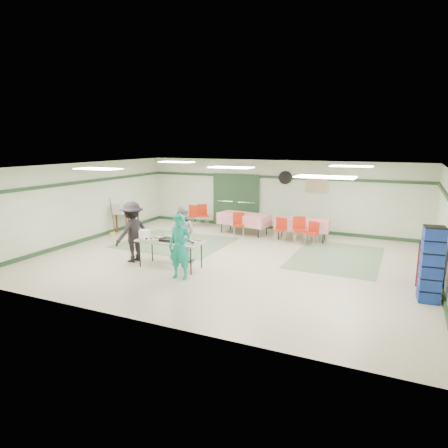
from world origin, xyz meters
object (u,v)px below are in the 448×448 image
at_px(volunteer_dark, 132,232).
at_px(chair_loose_a, 202,213).
at_px(volunteer_grey, 182,234).
at_px(chair_d, 239,222).
at_px(office_printer, 119,209).
at_px(crate_stack_red, 428,264).
at_px(broom, 112,216).
at_px(chair_a, 299,227).
at_px(printer_table, 127,215).
at_px(crate_stack_blue_b, 431,265).
at_px(dining_table_b, 244,219).
at_px(chair_b, 281,227).
at_px(crate_stack_blue_a, 430,259).
at_px(volunteer_teal, 180,247).
at_px(chair_loose_b, 192,214).
at_px(dining_table_a, 302,224).
at_px(chair_c, 313,231).
at_px(serving_table, 170,242).

xyz_separation_m(volunteer_dark, chair_loose_a, (-0.41, 5.07, -0.31)).
height_order(volunteer_grey, chair_loose_a, volunteer_grey).
xyz_separation_m(chair_d, office_printer, (-4.28, -1.32, 0.38)).
distance_m(crate_stack_red, broom, 10.44).
bearing_deg(chair_a, office_printer, 167.86).
bearing_deg(printer_table, office_printer, -90.30).
xyz_separation_m(chair_loose_a, crate_stack_blue_b, (8.04, -4.82, 0.27)).
relative_size(dining_table_b, printer_table, 2.26).
height_order(chair_b, chair_d, chair_d).
bearing_deg(crate_stack_blue_a, dining_table_b, 148.92).
distance_m(volunteer_teal, crate_stack_red, 5.97).
xyz_separation_m(volunteer_teal, chair_d, (-0.40, 4.75, -0.28)).
distance_m(volunteer_dark, chair_a, 5.57).
bearing_deg(office_printer, crate_stack_blue_a, -14.87).
distance_m(chair_loose_b, printer_table, 2.57).
xyz_separation_m(volunteer_teal, chair_b, (1.18, 4.75, -0.33)).
distance_m(chair_d, office_printer, 4.50).
xyz_separation_m(crate_stack_blue_a, printer_table, (-10.30, 2.20, -0.12)).
bearing_deg(crate_stack_red, chair_loose_a, 154.66).
distance_m(dining_table_a, chair_b, 0.83).
bearing_deg(chair_d, chair_loose_a, 128.61).
bearing_deg(chair_b, chair_a, -2.72).
relative_size(crate_stack_red, crate_stack_blue_b, 0.65).
relative_size(volunteer_grey, office_printer, 3.53).
bearing_deg(volunteer_teal, chair_b, 73.41).
relative_size(dining_table_b, chair_a, 2.21).
bearing_deg(chair_c, chair_d, -168.91).
bearing_deg(crate_stack_red, volunteer_teal, -160.57).
height_order(serving_table, crate_stack_blue_a, crate_stack_blue_a).
relative_size(dining_table_b, crate_stack_blue_b, 1.21).
xyz_separation_m(chair_d, printer_table, (-4.28, -0.87, 0.10)).
relative_size(dining_table_b, office_printer, 4.42).
bearing_deg(volunteer_dark, crate_stack_red, 111.47).
distance_m(volunteer_grey, broom, 4.39).
bearing_deg(crate_stack_red, office_printer, 171.98).
relative_size(crate_stack_red, printer_table, 1.22).
bearing_deg(printer_table, crate_stack_blue_b, -16.09).
relative_size(chair_d, printer_table, 1.00).
bearing_deg(chair_loose_b, chair_c, -11.77).
distance_m(volunteer_dark, crate_stack_red, 7.74).
height_order(chair_a, crate_stack_blue_b, crate_stack_blue_b).
bearing_deg(chair_loose_b, volunteer_dark, -83.15).
xyz_separation_m(chair_loose_b, crate_stack_red, (8.40, -3.62, 0.01)).
bearing_deg(chair_a, chair_loose_b, 145.87).
distance_m(volunteer_grey, volunteer_dark, 1.42).
height_order(dining_table_b, chair_c, chair_c).
bearing_deg(office_printer, chair_b, 7.49).
bearing_deg(chair_d, dining_table_b, 68.48).
distance_m(chair_c, chair_loose_b, 5.13).
height_order(volunteer_teal, crate_stack_blue_a, volunteer_teal).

